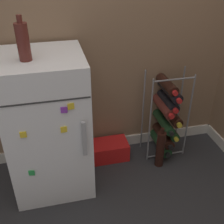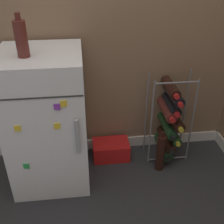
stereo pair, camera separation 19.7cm
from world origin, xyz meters
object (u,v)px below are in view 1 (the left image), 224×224
(wine_rack, at_px, (166,115))
(loose_bottle_floor, at_px, (160,149))
(fridge_top_bottle, at_px, (23,41))
(soda_box, at_px, (110,150))
(mini_fridge, at_px, (49,125))

(wine_rack, xyz_separation_m, loose_bottle_floor, (-0.09, -0.16, -0.19))
(wine_rack, relative_size, fridge_top_bottle, 2.94)
(soda_box, distance_m, loose_bottle_floor, 0.41)
(soda_box, bearing_deg, mini_fridge, -161.57)
(mini_fridge, relative_size, fridge_top_bottle, 3.96)
(wine_rack, distance_m, loose_bottle_floor, 0.26)
(wine_rack, bearing_deg, soda_box, 177.36)
(wine_rack, xyz_separation_m, fridge_top_bottle, (-0.96, -0.19, 0.71))
(mini_fridge, height_order, loose_bottle_floor, mini_fridge)
(wine_rack, relative_size, loose_bottle_floor, 2.07)
(mini_fridge, relative_size, soda_box, 3.33)
(loose_bottle_floor, bearing_deg, fridge_top_bottle, -178.10)
(wine_rack, height_order, soda_box, wine_rack)
(fridge_top_bottle, bearing_deg, mini_fridge, 41.81)
(wine_rack, height_order, loose_bottle_floor, wine_rack)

